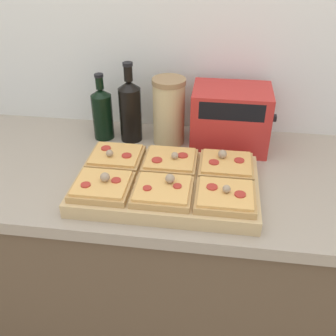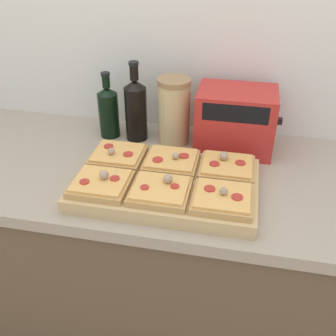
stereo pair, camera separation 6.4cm
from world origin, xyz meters
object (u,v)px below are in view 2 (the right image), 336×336
object	(u,v)px
olive_oil_bottle	(109,111)
cutting_board	(166,185)
grain_jar_tall	(174,111)
toaster_oven	(235,120)
wine_bottle	(136,109)

from	to	relation	value
olive_oil_bottle	cutting_board	bearing A→B (deg)	-47.70
olive_oil_bottle	grain_jar_tall	size ratio (longest dim) A/B	1.02
toaster_oven	cutting_board	bearing A→B (deg)	-120.47
cutting_board	wine_bottle	world-z (taller)	wine_bottle
cutting_board	grain_jar_tall	xyz separation A→B (m)	(-0.04, 0.31, 0.10)
olive_oil_bottle	grain_jar_tall	distance (m)	0.25
cutting_board	grain_jar_tall	size ratio (longest dim) A/B	2.25
cutting_board	toaster_oven	distance (m)	0.37
olive_oil_bottle	grain_jar_tall	bearing A→B (deg)	0.00
olive_oil_bottle	wine_bottle	xyz separation A→B (m)	(0.11, 0.00, 0.02)
cutting_board	wine_bottle	size ratio (longest dim) A/B	1.86
olive_oil_bottle	wine_bottle	bearing A→B (deg)	0.00
wine_bottle	grain_jar_tall	size ratio (longest dim) A/B	1.21
wine_bottle	toaster_oven	distance (m)	0.36
toaster_oven	olive_oil_bottle	bearing A→B (deg)	179.90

